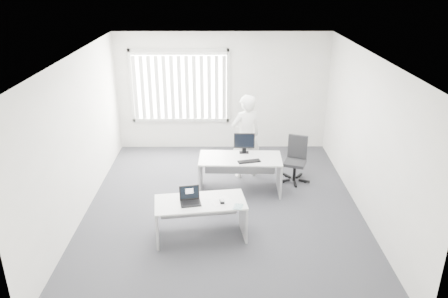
{
  "coord_description": "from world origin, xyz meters",
  "views": [
    {
      "loc": [
        -0.03,
        -7.06,
        4.1
      ],
      "look_at": [
        0.02,
        0.15,
        1.11
      ],
      "focal_mm": 35.0,
      "sensor_mm": 36.0,
      "label": 1
    }
  ],
  "objects_px": {
    "office_chair": "(295,167)",
    "monitor": "(244,143)",
    "desk_far": "(240,167)",
    "person": "(246,136)",
    "desk_near": "(200,211)",
    "laptop": "(190,197)"
  },
  "relations": [
    {
      "from": "office_chair",
      "to": "monitor",
      "type": "relative_size",
      "value": 2.33
    },
    {
      "from": "person",
      "to": "monitor",
      "type": "height_order",
      "value": "person"
    },
    {
      "from": "office_chair",
      "to": "laptop",
      "type": "relative_size",
      "value": 2.97
    },
    {
      "from": "office_chair",
      "to": "laptop",
      "type": "bearing_deg",
      "value": -113.46
    },
    {
      "from": "desk_far",
      "to": "person",
      "type": "height_order",
      "value": "person"
    },
    {
      "from": "desk_far",
      "to": "office_chair",
      "type": "relative_size",
      "value": 1.69
    },
    {
      "from": "desk_far",
      "to": "laptop",
      "type": "relative_size",
      "value": 5.02
    },
    {
      "from": "desk_near",
      "to": "laptop",
      "type": "distance_m",
      "value": 0.35
    },
    {
      "from": "desk_far",
      "to": "laptop",
      "type": "height_order",
      "value": "laptop"
    },
    {
      "from": "desk_near",
      "to": "laptop",
      "type": "xyz_separation_m",
      "value": [
        -0.15,
        -0.08,
        0.31
      ]
    },
    {
      "from": "person",
      "to": "monitor",
      "type": "relative_size",
      "value": 4.37
    },
    {
      "from": "office_chair",
      "to": "desk_near",
      "type": "bearing_deg",
      "value": -112.37
    },
    {
      "from": "desk_far",
      "to": "monitor",
      "type": "bearing_deg",
      "value": 72.53
    },
    {
      "from": "desk_near",
      "to": "person",
      "type": "distance_m",
      "value": 2.48
    },
    {
      "from": "office_chair",
      "to": "person",
      "type": "bearing_deg",
      "value": -173.03
    },
    {
      "from": "desk_far",
      "to": "monitor",
      "type": "height_order",
      "value": "monitor"
    },
    {
      "from": "desk_near",
      "to": "laptop",
      "type": "bearing_deg",
      "value": -159.42
    },
    {
      "from": "office_chair",
      "to": "monitor",
      "type": "distance_m",
      "value": 1.27
    },
    {
      "from": "desk_far",
      "to": "person",
      "type": "bearing_deg",
      "value": 80.52
    },
    {
      "from": "desk_near",
      "to": "office_chair",
      "type": "distance_m",
      "value": 2.79
    },
    {
      "from": "office_chair",
      "to": "monitor",
      "type": "xyz_separation_m",
      "value": [
        -1.08,
        -0.23,
        0.63
      ]
    },
    {
      "from": "person",
      "to": "laptop",
      "type": "xyz_separation_m",
      "value": [
        -0.99,
        -2.38,
        -0.11
      ]
    }
  ]
}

